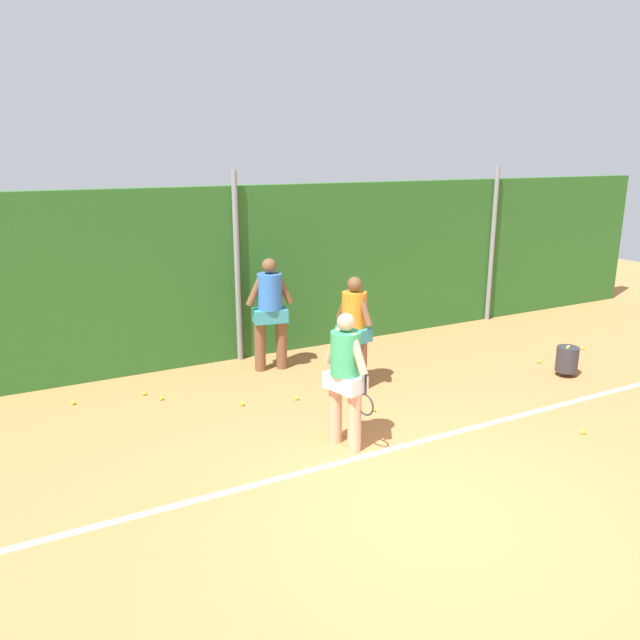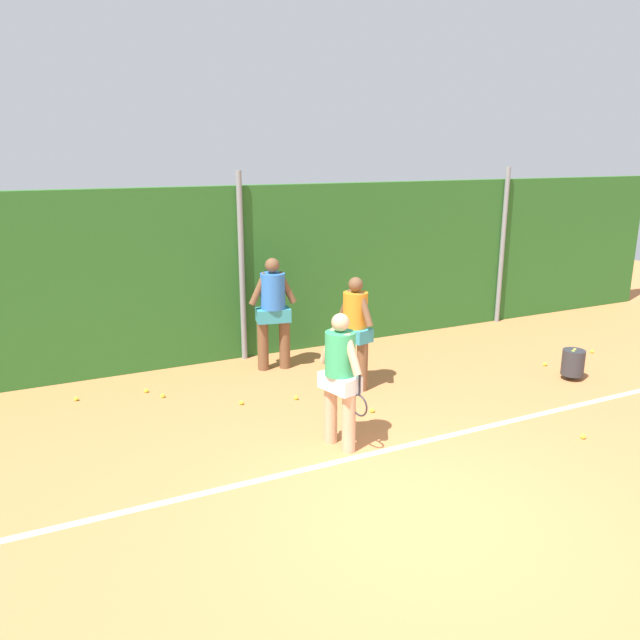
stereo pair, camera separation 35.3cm
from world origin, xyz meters
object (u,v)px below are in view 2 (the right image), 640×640
(player_foreground_near, at_px, (340,374))
(tennis_ball_4, at_px, (583,436))
(ball_hopper, at_px, (573,362))
(player_backcourt_far, at_px, (273,308))
(tennis_ball_7, at_px, (241,403))
(tennis_ball_5, at_px, (146,391))
(tennis_ball_6, at_px, (296,398))
(tennis_ball_10, at_px, (163,396))
(tennis_ball_9, at_px, (545,364))
(tennis_ball_8, at_px, (76,399))
(tennis_ball_0, at_px, (372,410))
(player_midcourt, at_px, (355,327))
(tennis_ball_1, at_px, (592,351))

(player_foreground_near, relative_size, tennis_ball_4, 26.46)
(ball_hopper, bearing_deg, player_backcourt_far, 148.51)
(tennis_ball_7, bearing_deg, tennis_ball_5, 137.33)
(tennis_ball_6, bearing_deg, tennis_ball_5, 147.54)
(tennis_ball_4, relative_size, tennis_ball_10, 1.00)
(player_backcourt_far, bearing_deg, tennis_ball_10, -155.05)
(tennis_ball_9, bearing_deg, tennis_ball_8, 166.09)
(ball_hopper, xyz_separation_m, tennis_ball_4, (-1.58, -1.67, -0.26))
(tennis_ball_0, bearing_deg, ball_hopper, -3.82)
(tennis_ball_7, bearing_deg, ball_hopper, -14.15)
(tennis_ball_9, bearing_deg, player_midcourt, 170.70)
(player_backcourt_far, xyz_separation_m, tennis_ball_8, (-3.21, -0.06, -1.05))
(tennis_ball_4, xyz_separation_m, tennis_ball_7, (-3.66, 2.99, 0.00))
(player_backcourt_far, relative_size, tennis_ball_1, 29.19)
(tennis_ball_4, distance_m, tennis_ball_6, 4.01)
(player_midcourt, height_order, player_backcourt_far, player_backcourt_far)
(tennis_ball_8, bearing_deg, tennis_ball_0, -31.08)
(tennis_ball_7, height_order, tennis_ball_8, same)
(tennis_ball_0, height_order, tennis_ball_7, same)
(tennis_ball_4, bearing_deg, tennis_ball_6, 135.39)
(player_foreground_near, height_order, tennis_ball_7, player_foreground_near)
(tennis_ball_4, height_order, tennis_ball_8, same)
(player_backcourt_far, xyz_separation_m, tennis_ball_1, (5.64, -1.76, -1.05))
(player_foreground_near, bearing_deg, tennis_ball_0, 114.46)
(player_backcourt_far, relative_size, tennis_ball_4, 29.19)
(tennis_ball_6, bearing_deg, tennis_ball_10, 152.23)
(player_foreground_near, bearing_deg, player_backcourt_far, 159.54)
(ball_hopper, bearing_deg, tennis_ball_9, 82.21)
(ball_hopper, xyz_separation_m, tennis_ball_9, (0.09, 0.67, -0.26))
(tennis_ball_7, bearing_deg, tennis_ball_8, 151.12)
(tennis_ball_1, bearing_deg, player_midcourt, 175.10)
(ball_hopper, height_order, tennis_ball_7, ball_hopper)
(tennis_ball_1, bearing_deg, ball_hopper, -149.64)
(tennis_ball_0, bearing_deg, tennis_ball_9, 6.48)
(tennis_ball_4, height_order, tennis_ball_6, same)
(tennis_ball_7, distance_m, tennis_ball_10, 1.26)
(tennis_ball_6, bearing_deg, ball_hopper, -14.49)
(tennis_ball_0, height_order, tennis_ball_1, same)
(tennis_ball_8, bearing_deg, tennis_ball_7, -28.88)
(player_backcourt_far, distance_m, tennis_ball_7, 1.94)
(tennis_ball_0, relative_size, tennis_ball_5, 1.00)
(player_midcourt, height_order, tennis_ball_7, player_midcourt)
(tennis_ball_4, relative_size, tennis_ball_6, 1.00)
(tennis_ball_1, distance_m, tennis_ball_6, 5.86)
(player_foreground_near, bearing_deg, player_midcourt, 131.81)
(tennis_ball_5, height_order, tennis_ball_7, same)
(ball_hopper, bearing_deg, tennis_ball_7, 165.85)
(tennis_ball_9, bearing_deg, tennis_ball_4, -125.61)
(player_midcourt, distance_m, tennis_ball_6, 1.42)
(tennis_ball_5, distance_m, tennis_ball_9, 6.75)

